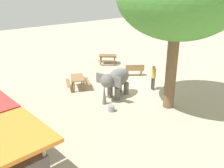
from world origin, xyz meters
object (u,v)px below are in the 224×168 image
at_px(picnic_table_near, 78,80).
at_px(feed_bucket, 111,108).
at_px(person_handler, 153,76).
at_px(picnic_table_far, 108,57).
at_px(wooden_bench, 135,70).
at_px(elephant, 116,80).

xyz_separation_m(picnic_table_near, feed_bucket, (-3.89, 0.63, -0.43)).
bearing_deg(person_handler, picnic_table_far, -86.25).
distance_m(picnic_table_far, feed_bucket, 8.98).
relative_size(person_handler, picnic_table_near, 0.80).
bearing_deg(picnic_table_near, wooden_bench, -71.63).
distance_m(elephant, wooden_bench, 4.23).
relative_size(picnic_table_near, picnic_table_far, 0.96).
xyz_separation_m(person_handler, feed_bucket, (-0.39, 4.04, -0.79)).
bearing_deg(wooden_bench, picnic_table_far, 119.27).
relative_size(elephant, picnic_table_near, 1.25).
bearing_deg(picnic_table_near, elephant, -133.85).
distance_m(picnic_table_near, picnic_table_far, 5.99).
relative_size(elephant, feed_bucket, 7.05).
bearing_deg(elephant, person_handler, 150.84).
height_order(person_handler, picnic_table_near, person_handler).
height_order(picnic_table_near, picnic_table_far, same).
height_order(elephant, person_handler, elephant).
xyz_separation_m(elephant, feed_bucket, (-1.17, 1.47, -0.95)).
bearing_deg(person_handler, picnic_table_near, -25.95).
bearing_deg(feed_bucket, wooden_bench, -59.87).
distance_m(elephant, person_handler, 2.68).
relative_size(elephant, wooden_bench, 1.90).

